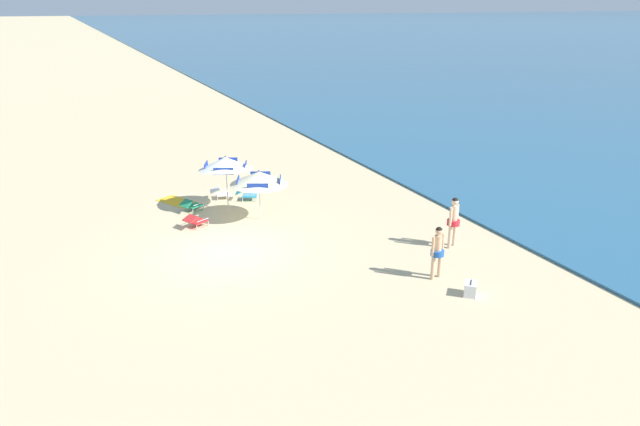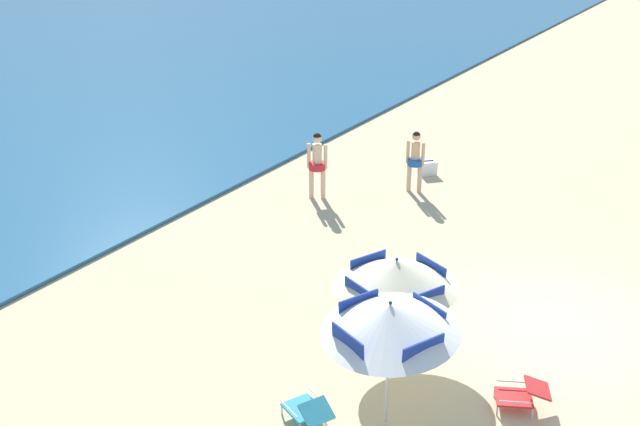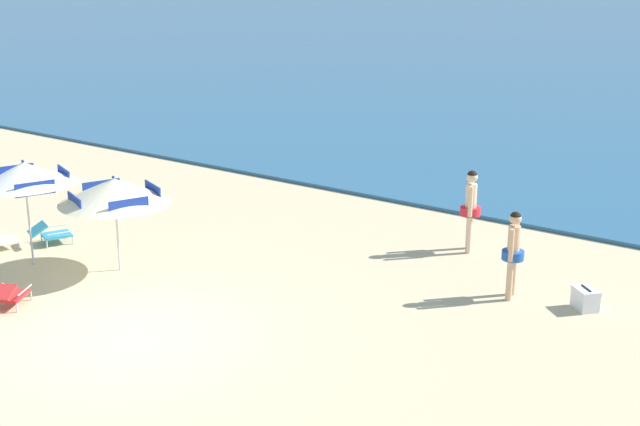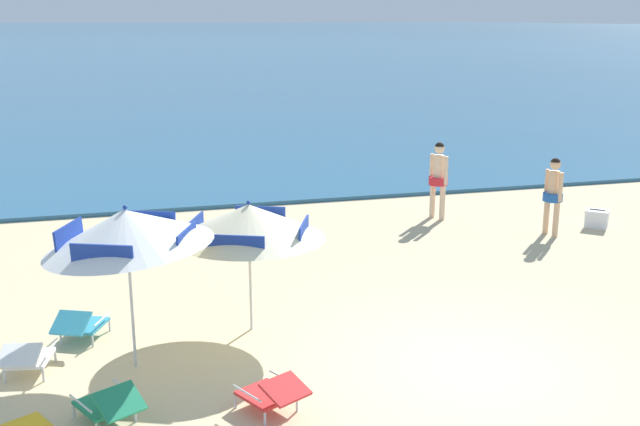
# 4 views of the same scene
# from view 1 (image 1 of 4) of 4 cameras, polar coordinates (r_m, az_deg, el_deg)

# --- Properties ---
(ground_plane) EXTENTS (800.00, 800.00, 0.00)m
(ground_plane) POSITION_cam_1_polar(r_m,az_deg,el_deg) (20.01, -9.11, -3.89)
(ground_plane) COLOR #CCB78C
(beach_umbrella_striped_main) EXTENTS (2.68, 2.65, 2.30)m
(beach_umbrella_striped_main) POSITION_cam_1_polar(r_m,az_deg,el_deg) (23.65, -9.33, 4.89)
(beach_umbrella_striped_main) COLOR silver
(beach_umbrella_striped_main) RESTS_ON ground
(beach_umbrella_striped_second) EXTENTS (2.96, 2.96, 2.01)m
(beach_umbrella_striped_second) POSITION_cam_1_polar(r_m,az_deg,el_deg) (22.33, -6.06, 3.47)
(beach_umbrella_striped_second) COLOR silver
(beach_umbrella_striped_second) RESTS_ON ground
(lounge_chair_under_umbrella) EXTENTS (0.85, 1.02, 0.52)m
(lounge_chair_under_umbrella) POSITION_cam_1_polar(r_m,az_deg,el_deg) (25.08, -7.31, 1.87)
(lounge_chair_under_umbrella) COLOR teal
(lounge_chair_under_umbrella) RESTS_ON ground
(lounge_chair_beside_umbrella) EXTENTS (0.88, 1.03, 0.52)m
(lounge_chair_beside_umbrella) POSITION_cam_1_polar(r_m,az_deg,el_deg) (24.13, -12.64, 0.80)
(lounge_chair_beside_umbrella) COLOR #1E7F56
(lounge_chair_beside_umbrella) RESTS_ON ground
(lounge_chair_facing_sea) EXTENTS (0.69, 0.96, 0.51)m
(lounge_chair_facing_sea) POSITION_cam_1_polar(r_m,az_deg,el_deg) (25.42, -9.83, 2.00)
(lounge_chair_facing_sea) COLOR white
(lounge_chair_facing_sea) RESTS_ON ground
(lounge_chair_spare_folded) EXTENTS (0.87, 1.01, 0.50)m
(lounge_chair_spare_folded) POSITION_cam_1_polar(r_m,az_deg,el_deg) (22.35, -12.25, -0.72)
(lounge_chair_spare_folded) COLOR red
(lounge_chair_spare_folded) RESTS_ON ground
(person_standing_near_shore) EXTENTS (0.42, 0.50, 1.71)m
(person_standing_near_shore) POSITION_cam_1_polar(r_m,az_deg,el_deg) (17.96, 11.58, -3.50)
(person_standing_near_shore) COLOR #D8A87F
(person_standing_near_shore) RESTS_ON ground
(person_standing_beside) EXTENTS (0.44, 0.50, 1.81)m
(person_standing_beside) POSITION_cam_1_polar(r_m,az_deg,el_deg) (20.37, 13.11, -0.55)
(person_standing_beside) COLOR beige
(person_standing_beside) RESTS_ON ground
(cooler_box) EXTENTS (0.60, 0.59, 0.43)m
(cooler_box) POSITION_cam_1_polar(r_m,az_deg,el_deg) (17.49, 14.68, -7.28)
(cooler_box) COLOR white
(cooler_box) RESTS_ON ground
(beach_towel) EXTENTS (2.01, 1.66, 0.01)m
(beach_towel) POSITION_cam_1_polar(r_m,az_deg,el_deg) (25.49, -13.96, 1.10)
(beach_towel) COLOR gold
(beach_towel) RESTS_ON ground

